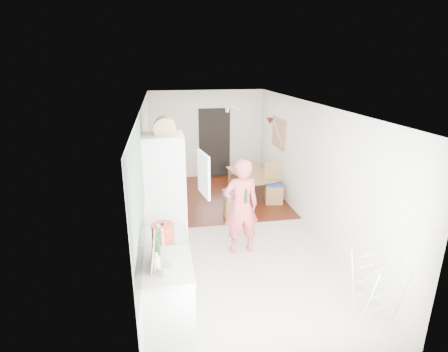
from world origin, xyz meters
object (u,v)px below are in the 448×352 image
object	(u,v)px
person	(241,198)
drying_rack	(376,289)
dining_table	(252,185)
dining_chair	(274,184)
stool	(232,208)

from	to	relation	value
person	drying_rack	bearing A→B (deg)	120.37
dining_table	drying_rack	distance (m)	4.79
dining_table	dining_chair	xyz separation A→B (m)	(0.34, -0.70, 0.25)
person	dining_chair	size ratio (longest dim) A/B	2.09
dining_chair	drying_rack	xyz separation A→B (m)	(0.08, -4.06, -0.04)
dining_chair	stool	bearing A→B (deg)	-140.79
dining_chair	person	bearing A→B (deg)	-112.74
drying_rack	dining_table	bearing A→B (deg)	81.34
person	stool	distance (m)	1.61
dining_table	stool	xyz separation A→B (m)	(-0.81, -1.37, -0.01)
drying_rack	person	bearing A→B (deg)	110.50
dining_table	dining_chair	size ratio (longest dim) A/B	1.35
dining_chair	drying_rack	world-z (taller)	dining_chair
person	dining_table	bearing A→B (deg)	-112.41
dining_table	dining_chair	bearing A→B (deg)	-163.21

